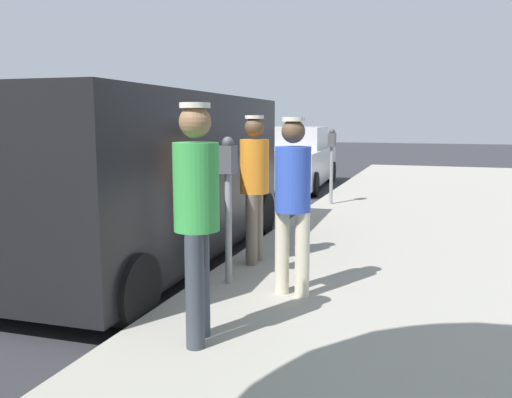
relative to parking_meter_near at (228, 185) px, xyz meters
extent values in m
plane|color=#2D2D33|center=(-1.35, -0.22, -1.18)|extent=(80.00, 80.00, 0.00)
cube|color=#9E998E|center=(2.15, -0.22, -1.11)|extent=(5.00, 32.00, 0.15)
cylinder|color=gray|center=(0.00, 0.00, -0.46)|extent=(0.07, 0.07, 1.15)
cube|color=#4C4C51|center=(0.00, 0.00, 0.26)|extent=(0.14, 0.18, 0.28)
sphere|color=#47474C|center=(0.00, 0.00, 0.43)|extent=(0.12, 0.12, 0.12)
cylinder|color=gray|center=(0.00, 5.62, -0.46)|extent=(0.07, 0.07, 1.15)
cube|color=#4C4C51|center=(0.00, 5.62, 0.26)|extent=(0.14, 0.18, 0.28)
sphere|color=#47474C|center=(0.00, 5.62, 0.43)|extent=(0.12, 0.12, 0.12)
cylinder|color=#726656|center=(-0.01, 0.97, -0.61)|extent=(0.14, 0.14, 0.84)
cylinder|color=#726656|center=(-0.01, 0.75, -0.61)|extent=(0.14, 0.14, 0.84)
cylinder|color=orange|center=(-0.01, 0.86, 0.12)|extent=(0.34, 0.34, 0.63)
sphere|color=brown|center=(-0.01, 0.86, 0.58)|extent=(0.23, 0.23, 0.23)
cylinder|color=silver|center=(-0.01, 0.86, 0.69)|extent=(0.22, 0.22, 0.04)
cylinder|color=beige|center=(0.83, -0.19, -0.62)|extent=(0.14, 0.14, 0.82)
cylinder|color=beige|center=(0.62, -0.14, -0.62)|extent=(0.14, 0.14, 0.82)
cylinder|color=blue|center=(0.72, -0.17, 0.10)|extent=(0.34, 0.34, 0.62)
sphere|color=brown|center=(0.72, -0.17, 0.55)|extent=(0.22, 0.22, 0.22)
cylinder|color=silver|center=(0.72, -0.17, 0.66)|extent=(0.21, 0.21, 0.04)
cylinder|color=#383D47|center=(0.36, -1.58, -0.60)|extent=(0.14, 0.14, 0.87)
cylinder|color=#383D47|center=(0.31, -1.36, -0.60)|extent=(0.14, 0.14, 0.87)
cylinder|color=green|center=(0.33, -1.47, 0.17)|extent=(0.34, 0.34, 0.65)
sphere|color=#8C6647|center=(0.33, -1.47, 0.64)|extent=(0.24, 0.24, 0.24)
cylinder|color=silver|center=(0.33, -1.47, 0.76)|extent=(0.22, 0.22, 0.04)
cube|color=black|center=(-1.50, 0.95, -0.01)|extent=(2.17, 5.26, 1.96)
cube|color=black|center=(-1.42, -1.50, 0.38)|extent=(1.84, 0.14, 0.88)
cylinder|color=black|center=(-0.48, -1.07, -0.84)|extent=(0.24, 0.69, 0.68)
cylinder|color=black|center=(-0.62, 3.03, -0.84)|extent=(0.24, 0.69, 0.68)
cylinder|color=black|center=(-2.52, 2.97, -0.84)|extent=(0.24, 0.69, 0.68)
cube|color=#BCBCC1|center=(-1.76, 9.17, -0.57)|extent=(2.07, 4.50, 0.89)
cube|color=#BCBCC1|center=(-1.77, 9.39, 0.17)|extent=(1.71, 2.07, 0.60)
cylinder|color=black|center=(-0.80, 7.57, -0.88)|extent=(0.25, 0.61, 0.60)
cylinder|color=black|center=(-2.52, 7.47, -0.88)|extent=(0.25, 0.61, 0.60)
cylinder|color=black|center=(-0.99, 10.87, -0.88)|extent=(0.25, 0.61, 0.60)
cylinder|color=black|center=(-2.71, 10.77, -0.88)|extent=(0.25, 0.61, 0.60)
camera|label=1|loc=(2.00, -5.02, 0.65)|focal=37.51mm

